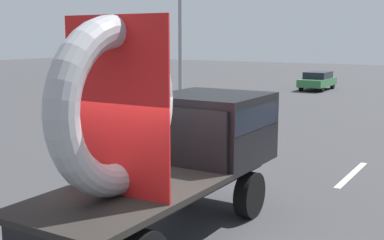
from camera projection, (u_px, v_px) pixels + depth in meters
name	position (u px, v px, depth m)	size (l,w,h in m)	color
flatbed_truck	(179.00, 137.00, 8.95)	(2.02, 5.53, 3.78)	black
traffic_light	(180.00, 21.00, 20.12)	(0.42, 0.36, 6.36)	gray
lane_dash_left_far	(228.00, 156.00, 14.75)	(2.33, 0.16, 0.01)	beige
lane_dash_right_far	(352.00, 174.00, 12.83)	(2.75, 0.16, 0.01)	beige
oncoming_car	(318.00, 80.00, 33.30)	(1.58, 3.69, 1.20)	black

